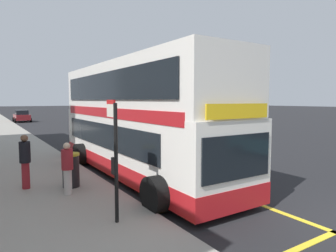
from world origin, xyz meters
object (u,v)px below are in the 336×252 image
Objects in this scene: bus_stop_sign at (115,151)px; parked_car_maroon_kerbside at (22,116)px; litter_bin at (71,170)px; double_decker_bus at (137,123)px; pedestrian_further_back at (25,159)px; pedestrian_waiting_near_sign at (67,167)px.

bus_stop_sign is 38.78m from parked_car_maroon_kerbside.
parked_car_maroon_kerbside is at bearing 85.96° from litter_bin.
pedestrian_further_back is at bearing -178.25° from double_decker_bus.
double_decker_bus is at bearing -90.82° from parked_car_maroon_kerbside.
double_decker_bus is 3.16m from litter_bin.
double_decker_bus is 4.86m from bus_stop_sign.
pedestrian_waiting_near_sign is (-3.06, -1.47, -1.07)m from double_decker_bus.
pedestrian_waiting_near_sign is at bearing -53.78° from pedestrian_further_back.
bus_stop_sign is at bearing -122.67° from double_decker_bus.
parked_car_maroon_kerbside reaches higher than litter_bin.
bus_stop_sign reaches higher than parked_car_maroon_kerbside.
pedestrian_waiting_near_sign reaches higher than litter_bin.
pedestrian_further_back is at bearing -97.47° from parked_car_maroon_kerbside.
pedestrian_waiting_near_sign is (-2.79, -36.08, 0.19)m from parked_car_maroon_kerbside.
pedestrian_waiting_near_sign is at bearing -110.97° from litter_bin.
parked_car_maroon_kerbside is 2.65× the size of pedestrian_waiting_near_sign.
bus_stop_sign reaches higher than pedestrian_waiting_near_sign.
double_decker_bus is at bearing 25.61° from pedestrian_waiting_near_sign.
pedestrian_further_back is (-0.99, 1.34, 0.10)m from pedestrian_waiting_near_sign.
litter_bin is (-2.49, -35.31, -0.10)m from parked_car_maroon_kerbside.
bus_stop_sign reaches higher than litter_bin.
pedestrian_further_back is at bearing 126.22° from pedestrian_waiting_near_sign.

